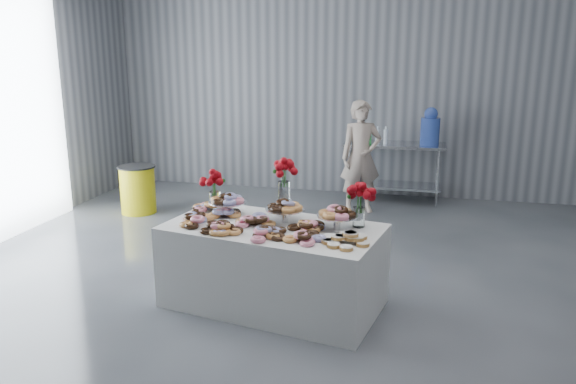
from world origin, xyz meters
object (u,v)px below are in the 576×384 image
(trash_barrel, at_px, (138,189))
(water_jug, at_px, (430,128))
(prep_table, at_px, (394,162))
(person, at_px, (361,157))
(display_table, at_px, (273,266))

(trash_barrel, bearing_deg, water_jug, 20.42)
(water_jug, bearing_deg, trash_barrel, -159.58)
(prep_table, xyz_separation_m, person, (-0.43, -0.68, 0.18))
(person, xyz_separation_m, trash_barrel, (-3.07, -0.81, -0.46))
(display_table, bearing_deg, person, 82.64)
(display_table, relative_size, prep_table, 1.27)
(display_table, bearing_deg, prep_table, 77.73)
(display_table, height_order, trash_barrel, display_table)
(display_table, distance_m, water_jug, 4.22)
(display_table, relative_size, person, 1.19)
(trash_barrel, bearing_deg, person, 14.77)
(trash_barrel, bearing_deg, prep_table, 23.05)
(person, bearing_deg, prep_table, 36.97)
(water_jug, distance_m, person, 1.21)
(display_table, xyz_separation_m, prep_table, (0.85, 3.92, 0.24))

